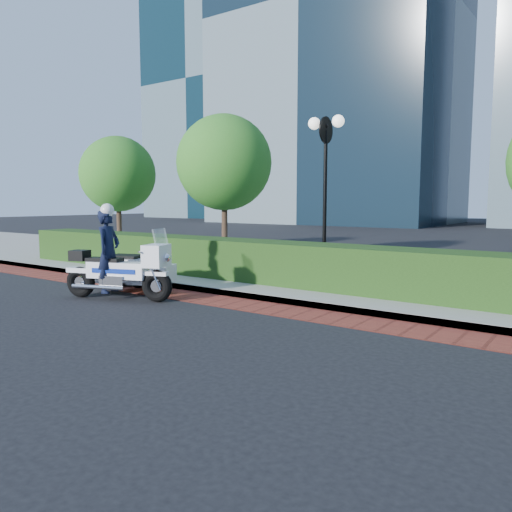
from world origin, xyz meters
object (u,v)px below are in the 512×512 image
Objects in this scene: lamppost at (325,170)px; tree_a at (118,174)px; tree_b at (224,163)px; police_motorcycle at (122,265)px.

lamppost is 10.09m from tree_a.
police_motorcycle is (1.79, -5.85, -2.71)m from tree_b.
tree_b is at bearing 0.00° from tree_a.
tree_a reaches higher than police_motorcycle.
lamppost reaches higher than police_motorcycle.
tree_a is 5.50m from tree_b.
tree_b reaches higher than lamppost.
tree_b is (5.50, 0.00, 0.21)m from tree_a.
tree_b is 6.70m from police_motorcycle.
tree_a reaches higher than lamppost.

